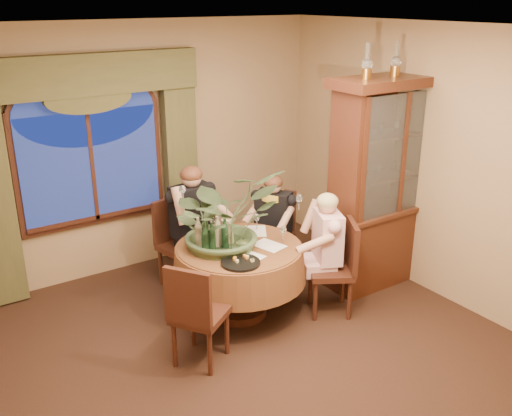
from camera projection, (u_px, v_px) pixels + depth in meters
floor at (266, 363)px, 5.01m from camera, size 5.00×5.00×0.00m
wall_back at (141, 148)px, 6.46m from camera, size 4.50×0.00×4.50m
wall_right at (451, 169)px, 5.70m from camera, size 0.00×5.00×5.00m
ceiling at (269, 30)px, 4.03m from camera, size 5.00×5.00×0.00m
window at (92, 167)px, 6.13m from camera, size 1.62×0.10×1.32m
arched_transom at (84, 94)px, 5.85m from camera, size 1.60×0.06×0.44m
drapery_right at (181, 164)px, 6.67m from camera, size 0.38×0.14×2.32m
swag_valance at (85, 75)px, 5.72m from camera, size 2.45×0.16×0.42m
dining_table at (239, 280)px, 5.66m from camera, size 1.60×1.60×0.75m
china_cabinet at (386, 183)px, 6.12m from camera, size 1.40×0.55×2.27m
oil_lamp_left at (367, 61)px, 5.46m from camera, size 0.11×0.11×0.34m
oil_lamp_center at (396, 58)px, 5.66m from camera, size 0.11×0.11×0.34m
oil_lamp_right at (423, 56)px, 5.87m from camera, size 0.11×0.11×0.34m
chair_right at (330, 268)px, 5.67m from camera, size 0.58×0.58×0.96m
chair_back_right at (272, 235)px, 6.46m from camera, size 0.58×0.58×0.96m
chair_back at (182, 245)px, 6.20m from camera, size 0.50×0.50×0.96m
chair_front_left at (200, 312)px, 4.89m from camera, size 0.58×0.58×0.96m
person_pink at (327, 251)px, 5.71m from camera, size 0.55×0.57×1.24m
person_back at (192, 227)px, 6.14m from camera, size 0.53×0.50×1.37m
person_scarf at (273, 227)px, 6.36m from camera, size 0.57×0.58×1.21m
stoneware_vase at (227, 232)px, 5.51m from camera, size 0.14×0.14×0.26m
centerpiece_plant at (223, 180)px, 5.32m from camera, size 1.06×1.18×0.92m
olive_bowl at (245, 245)px, 5.47m from camera, size 0.17×0.17×0.05m
cheese_platter at (241, 263)px, 5.15m from camera, size 0.36×0.36×0.02m
wine_bottle_0 at (212, 240)px, 5.25m from camera, size 0.07×0.07×0.33m
wine_bottle_1 at (205, 241)px, 5.23m from camera, size 0.07×0.07×0.33m
wine_bottle_2 at (198, 234)px, 5.38m from camera, size 0.07×0.07×0.33m
wine_bottle_3 at (225, 235)px, 5.36m from camera, size 0.07×0.07×0.33m
wine_bottle_4 at (217, 233)px, 5.40m from camera, size 0.07×0.07×0.33m
wine_bottle_5 at (205, 232)px, 5.43m from camera, size 0.07×0.07×0.33m
tasting_paper_0 at (269, 245)px, 5.52m from camera, size 0.28×0.34×0.00m
tasting_paper_1 at (256, 231)px, 5.86m from camera, size 0.34×0.37×0.00m
tasting_paper_2 at (247, 256)px, 5.30m from camera, size 0.29×0.35×0.00m
wine_glass_person_pink at (283, 234)px, 5.56m from camera, size 0.07×0.07×0.18m
wine_glass_person_back at (213, 224)px, 5.81m from camera, size 0.07×0.07×0.18m
wine_glass_person_scarf at (257, 222)px, 5.87m from camera, size 0.07×0.07×0.18m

